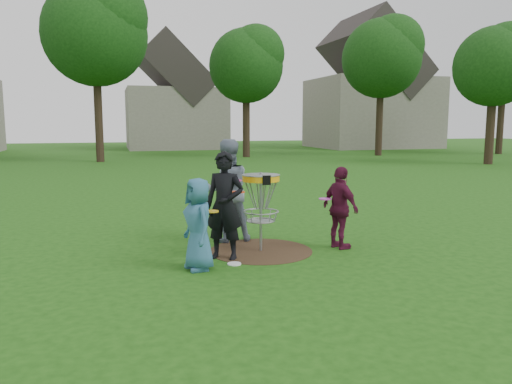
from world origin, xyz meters
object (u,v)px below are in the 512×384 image
object	(u,v)px
player_maroon	(340,208)
disc_golf_basket	(261,193)
player_black	(225,206)
player_grey	(227,191)
player_blue	(198,224)

from	to	relation	value
player_maroon	disc_golf_basket	bearing A→B (deg)	66.12
player_maroon	player_black	bearing A→B (deg)	77.08
player_grey	player_blue	bearing A→B (deg)	60.90
player_grey	disc_golf_basket	world-z (taller)	player_grey
player_blue	player_black	size ratio (longest dim) A/B	0.80
disc_golf_basket	player_blue	bearing A→B (deg)	-147.50
player_black	player_blue	bearing A→B (deg)	-105.66
player_blue	disc_golf_basket	distance (m)	1.49
player_grey	player_maroon	xyz separation A→B (m)	(1.79, -1.12, -0.23)
player_blue	player_black	xyz separation A→B (m)	(0.52, 0.49, 0.18)
player_grey	disc_golf_basket	size ratio (longest dim) A/B	1.39
player_black	player_grey	world-z (taller)	player_grey
player_black	disc_golf_basket	xyz separation A→B (m)	(0.71, 0.30, 0.14)
player_black	disc_golf_basket	world-z (taller)	player_black
player_grey	player_maroon	size ratio (longest dim) A/B	1.31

